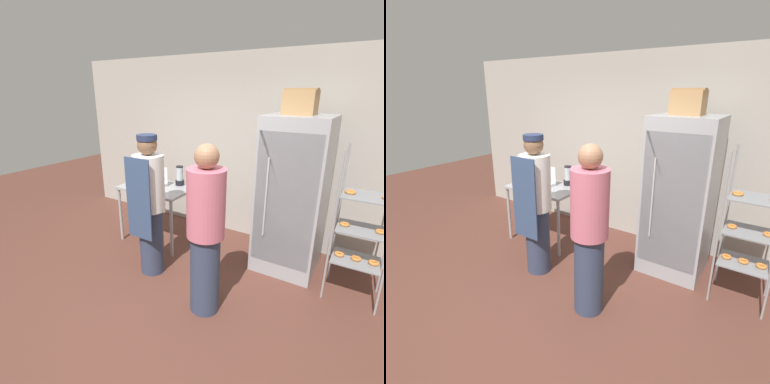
{
  "view_description": "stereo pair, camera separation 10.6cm",
  "coord_description": "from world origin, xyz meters",
  "views": [
    {
      "loc": [
        1.78,
        -2.04,
        2.23
      ],
      "look_at": [
        -0.01,
        0.76,
        1.1
      ],
      "focal_mm": 28.0,
      "sensor_mm": 36.0,
      "label": 1
    },
    {
      "loc": [
        1.86,
        -1.98,
        2.23
      ],
      "look_at": [
        -0.01,
        0.76,
        1.1
      ],
      "focal_mm": 28.0,
      "sensor_mm": 36.0,
      "label": 2
    }
  ],
  "objects": [
    {
      "name": "ground_plane",
      "position": [
        0.0,
        0.0,
        0.0
      ],
      "size": [
        14.0,
        14.0,
        0.0
      ],
      "primitive_type": "plane",
      "color": "brown"
    },
    {
      "name": "back_wall",
      "position": [
        0.0,
        2.24,
        1.38
      ],
      "size": [
        6.4,
        0.12,
        2.76
      ],
      "primitive_type": "cube",
      "color": "#ADA89E",
      "rests_on": "ground_plane"
    },
    {
      "name": "refrigerator",
      "position": [
        0.94,
        1.58,
        0.98
      ],
      "size": [
        0.76,
        0.77,
        1.96
      ],
      "color": "#9EA0A5",
      "rests_on": "ground_plane"
    },
    {
      "name": "baking_rack",
      "position": [
        1.75,
        1.36,
        0.82
      ],
      "size": [
        0.55,
        0.47,
        1.69
      ],
      "color": "#93969B",
      "rests_on": "ground_plane"
    },
    {
      "name": "prep_counter",
      "position": [
        -0.95,
        1.25,
        0.77
      ],
      "size": [
        1.05,
        0.69,
        0.87
      ],
      "color": "#9EA0A5",
      "rests_on": "ground_plane"
    },
    {
      "name": "donut_box",
      "position": [
        -0.95,
        1.24,
        0.92
      ],
      "size": [
        0.26,
        0.24,
        0.28
      ],
      "color": "white",
      "rests_on": "prep_counter"
    },
    {
      "name": "blender_pitcher",
      "position": [
        -0.7,
        1.5,
        1.0
      ],
      "size": [
        0.13,
        0.13,
        0.29
      ],
      "color": "black",
      "rests_on": "prep_counter"
    },
    {
      "name": "binder_stack",
      "position": [
        -1.28,
        1.42,
        0.92
      ],
      "size": [
        0.31,
        0.23,
        0.09
      ],
      "color": "#232328",
      "rests_on": "prep_counter"
    },
    {
      "name": "cardboard_storage_box",
      "position": [
        0.91,
        1.61,
        2.1
      ],
      "size": [
        0.36,
        0.28,
        0.29
      ],
      "color": "#A87F51",
      "rests_on": "refrigerator"
    },
    {
      "name": "person_baker",
      "position": [
        -0.47,
        0.53,
        0.92
      ],
      "size": [
        0.37,
        0.39,
        1.76
      ],
      "color": "#333D56",
      "rests_on": "ground_plane"
    },
    {
      "name": "person_customer",
      "position": [
        0.46,
        0.28,
        0.91
      ],
      "size": [
        0.38,
        0.38,
        1.78
      ],
      "color": "#333D56",
      "rests_on": "ground_plane"
    }
  ]
}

